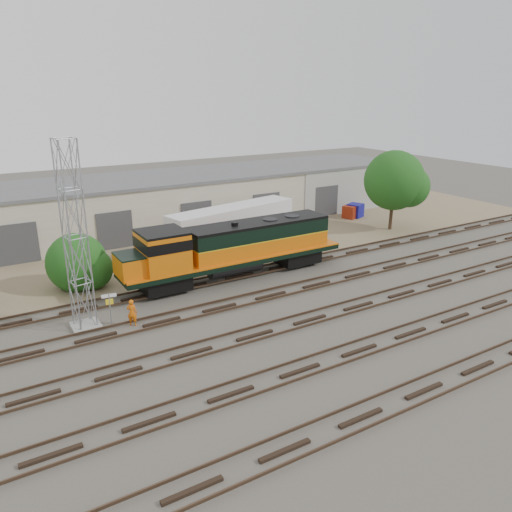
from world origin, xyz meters
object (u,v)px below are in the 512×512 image
locomotive (231,248)px  semi_trailer (235,222)px  worker (132,313)px  signal_tower (76,241)px

locomotive → semi_trailer: size_ratio=1.37×
worker → locomotive: bearing=-121.8°
worker → signal_tower: bearing=8.9°
worker → semi_trailer: (12.93, 10.47, 1.60)m
signal_tower → worker: size_ratio=6.59×
locomotive → signal_tower: signal_tower is taller
semi_trailer → worker: bearing=-152.3°
signal_tower → worker: (2.53, -1.22, -4.60)m
locomotive → semi_trailer: bearing=59.0°
locomotive → semi_trailer: (3.94, 6.57, 0.01)m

